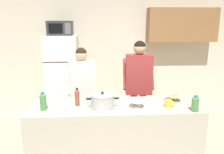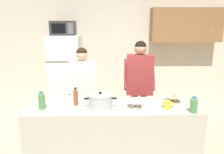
{
  "view_description": "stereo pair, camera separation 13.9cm",
  "coord_description": "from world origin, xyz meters",
  "px_view_note": "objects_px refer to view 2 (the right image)",
  "views": [
    {
      "loc": [
        -0.23,
        -2.78,
        1.96
      ],
      "look_at": [
        0.0,
        0.55,
        1.17
      ],
      "focal_mm": 36.36,
      "sensor_mm": 36.0,
      "label": 1
    },
    {
      "loc": [
        -0.09,
        -2.79,
        1.96
      ],
      "look_at": [
        0.0,
        0.55,
        1.17
      ],
      "focal_mm": 36.36,
      "sensor_mm": 36.0,
      "label": 2
    }
  ],
  "objects_px": {
    "microwave": "(63,28)",
    "empty_bowl": "(135,104)",
    "refrigerator": "(66,77)",
    "bottle_mid_counter": "(194,105)",
    "person_near_pot": "(83,85)",
    "cooking_pot": "(100,101)",
    "coffee_mug": "(167,104)",
    "bottle_far_corner": "(42,100)",
    "person_by_sink": "(140,80)",
    "bottle_near_edge": "(76,97)",
    "bread_bowl": "(173,98)"
  },
  "relations": [
    {
      "from": "person_near_pot",
      "to": "person_by_sink",
      "type": "distance_m",
      "value": 0.93
    },
    {
      "from": "refrigerator",
      "to": "bottle_mid_counter",
      "type": "height_order",
      "value": "refrigerator"
    },
    {
      "from": "refrigerator",
      "to": "bottle_near_edge",
      "type": "height_order",
      "value": "refrigerator"
    },
    {
      "from": "bottle_near_edge",
      "to": "microwave",
      "type": "bearing_deg",
      "value": 103.93
    },
    {
      "from": "cooking_pot",
      "to": "bottle_near_edge",
      "type": "distance_m",
      "value": 0.34
    },
    {
      "from": "cooking_pot",
      "to": "bottle_mid_counter",
      "type": "bearing_deg",
      "value": -9.34
    },
    {
      "from": "bottle_mid_counter",
      "to": "coffee_mug",
      "type": "bearing_deg",
      "value": 151.01
    },
    {
      "from": "cooking_pot",
      "to": "coffee_mug",
      "type": "xyz_separation_m",
      "value": [
        0.84,
        -0.03,
        -0.04
      ]
    },
    {
      "from": "cooking_pot",
      "to": "empty_bowl",
      "type": "bearing_deg",
      "value": 0.13
    },
    {
      "from": "refrigerator",
      "to": "person_by_sink",
      "type": "distance_m",
      "value": 1.76
    },
    {
      "from": "microwave",
      "to": "bottle_near_edge",
      "type": "relative_size",
      "value": 2.03
    },
    {
      "from": "empty_bowl",
      "to": "bottle_far_corner",
      "type": "relative_size",
      "value": 0.88
    },
    {
      "from": "person_by_sink",
      "to": "bottle_mid_counter",
      "type": "distance_m",
      "value": 1.17
    },
    {
      "from": "bottle_far_corner",
      "to": "person_near_pot",
      "type": "bearing_deg",
      "value": 64.61
    },
    {
      "from": "bottle_near_edge",
      "to": "refrigerator",
      "type": "bearing_deg",
      "value": 103.78
    },
    {
      "from": "refrigerator",
      "to": "person_by_sink",
      "type": "relative_size",
      "value": 1.02
    },
    {
      "from": "refrigerator",
      "to": "bottle_far_corner",
      "type": "relative_size",
      "value": 7.54
    },
    {
      "from": "refrigerator",
      "to": "cooking_pot",
      "type": "xyz_separation_m",
      "value": [
        0.77,
        -1.93,
        0.15
      ]
    },
    {
      "from": "refrigerator",
      "to": "cooking_pot",
      "type": "height_order",
      "value": "refrigerator"
    },
    {
      "from": "bread_bowl",
      "to": "empty_bowl",
      "type": "xyz_separation_m",
      "value": [
        -0.54,
        -0.2,
        -0.0
      ]
    },
    {
      "from": "person_near_pot",
      "to": "cooking_pot",
      "type": "xyz_separation_m",
      "value": [
        0.31,
        -0.86,
        0.02
      ]
    },
    {
      "from": "bread_bowl",
      "to": "empty_bowl",
      "type": "distance_m",
      "value": 0.58
    },
    {
      "from": "coffee_mug",
      "to": "bottle_far_corner",
      "type": "distance_m",
      "value": 1.57
    },
    {
      "from": "coffee_mug",
      "to": "empty_bowl",
      "type": "height_order",
      "value": "coffee_mug"
    },
    {
      "from": "person_near_pot",
      "to": "cooking_pot",
      "type": "height_order",
      "value": "person_near_pot"
    },
    {
      "from": "person_by_sink",
      "to": "empty_bowl",
      "type": "distance_m",
      "value": 0.9
    },
    {
      "from": "person_near_pot",
      "to": "bread_bowl",
      "type": "bearing_deg",
      "value": -27.33
    },
    {
      "from": "refrigerator",
      "to": "empty_bowl",
      "type": "height_order",
      "value": "refrigerator"
    },
    {
      "from": "microwave",
      "to": "bottle_near_edge",
      "type": "height_order",
      "value": "microwave"
    },
    {
      "from": "refrigerator",
      "to": "person_by_sink",
      "type": "bearing_deg",
      "value": -37.12
    },
    {
      "from": "person_near_pot",
      "to": "coffee_mug",
      "type": "xyz_separation_m",
      "value": [
        1.15,
        -0.89,
        -0.02
      ]
    },
    {
      "from": "person_near_pot",
      "to": "bottle_mid_counter",
      "type": "relative_size",
      "value": 7.92
    },
    {
      "from": "coffee_mug",
      "to": "bottle_mid_counter",
      "type": "relative_size",
      "value": 0.65
    },
    {
      "from": "refrigerator",
      "to": "bottle_far_corner",
      "type": "height_order",
      "value": "refrigerator"
    },
    {
      "from": "bottle_mid_counter",
      "to": "refrigerator",
      "type": "bearing_deg",
      "value": 131.78
    },
    {
      "from": "microwave",
      "to": "empty_bowl",
      "type": "xyz_separation_m",
      "value": [
        1.21,
        -1.91,
        -0.9
      ]
    },
    {
      "from": "refrigerator",
      "to": "person_by_sink",
      "type": "xyz_separation_m",
      "value": [
        1.39,
        -1.05,
        0.2
      ]
    },
    {
      "from": "coffee_mug",
      "to": "bottle_near_edge",
      "type": "bearing_deg",
      "value": 173.47
    },
    {
      "from": "microwave",
      "to": "cooking_pot",
      "type": "relative_size",
      "value": 1.16
    },
    {
      "from": "refrigerator",
      "to": "bottle_mid_counter",
      "type": "bearing_deg",
      "value": -48.22
    },
    {
      "from": "microwave",
      "to": "empty_bowl",
      "type": "height_order",
      "value": "microwave"
    },
    {
      "from": "empty_bowl",
      "to": "refrigerator",
      "type": "bearing_deg",
      "value": 122.15
    },
    {
      "from": "microwave",
      "to": "bread_bowl",
      "type": "height_order",
      "value": "microwave"
    },
    {
      "from": "bottle_mid_counter",
      "to": "bottle_far_corner",
      "type": "bearing_deg",
      "value": 174.92
    },
    {
      "from": "person_by_sink",
      "to": "bottle_near_edge",
      "type": "relative_size",
      "value": 7.17
    },
    {
      "from": "empty_bowl",
      "to": "bottle_mid_counter",
      "type": "relative_size",
      "value": 1.01
    },
    {
      "from": "coffee_mug",
      "to": "bottle_mid_counter",
      "type": "distance_m",
      "value": 0.32
    },
    {
      "from": "bread_bowl",
      "to": "bottle_far_corner",
      "type": "xyz_separation_m",
      "value": [
        -1.71,
        -0.22,
        0.06
      ]
    },
    {
      "from": "microwave",
      "to": "person_by_sink",
      "type": "xyz_separation_m",
      "value": [
        1.39,
        -1.03,
        -0.81
      ]
    },
    {
      "from": "microwave",
      "to": "person_by_sink",
      "type": "height_order",
      "value": "microwave"
    }
  ]
}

